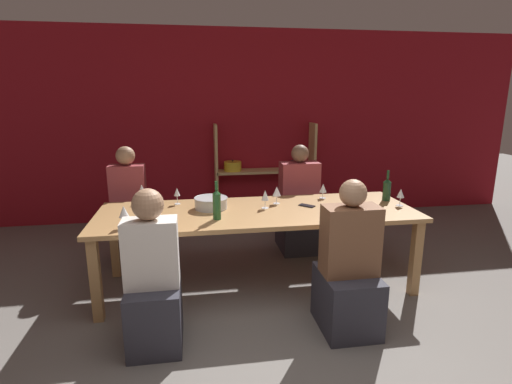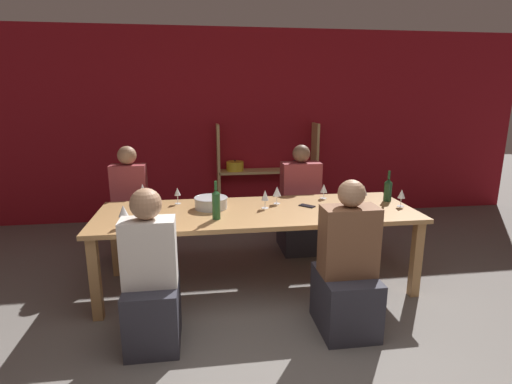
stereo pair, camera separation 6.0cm
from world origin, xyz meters
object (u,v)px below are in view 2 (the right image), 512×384
object	(u,v)px
wine_bottle_green	(216,204)
wine_glass_white_c	(123,212)
shelf_unit	(265,184)
wine_glass_red_a	(143,189)
wine_glass_red_b	(364,191)
person_far_b	(132,218)
wine_bottle_dark	(388,189)
wine_glass_red_d	(277,192)
dining_table	(258,217)
person_near_a	(152,288)
wine_glass_red_c	(324,189)
person_far_a	(300,213)
wine_glass_white_b	(177,192)
mixing_bowl	(211,202)
person_near_b	(347,277)
cell_phone	(307,206)
wine_glass_white_a	(402,195)
wine_glass_white_d	(265,196)

from	to	relation	value
wine_bottle_green	wine_glass_white_c	distance (m)	0.76
shelf_unit	wine_glass_red_a	distance (m)	2.27
wine_glass_red_b	person_far_b	xyz separation A→B (m)	(-2.35, 0.76, -0.41)
wine_bottle_dark	wine_glass_red_d	world-z (taller)	wine_bottle_dark
dining_table	person_near_a	xyz separation A→B (m)	(-0.89, -0.82, -0.24)
wine_glass_red_c	person_far_a	size ratio (longest dim) A/B	0.12
wine_glass_red_a	wine_glass_white_b	bearing A→B (deg)	-17.40
person_near_a	wine_glass_red_c	bearing A→B (deg)	35.12
person_far_b	person_far_a	bearing A→B (deg)	179.97
wine_glass_white_b	shelf_unit	bearing A→B (deg)	56.48
wine_glass_red_a	wine_glass_red_d	xyz separation A→B (m)	(1.31, -0.25, -0.01)
mixing_bowl	person_near_b	bearing A→B (deg)	-44.20
wine_glass_red_d	cell_phone	distance (m)	0.32
wine_bottle_green	cell_phone	xyz separation A→B (m)	(0.88, 0.27, -0.13)
wine_bottle_dark	wine_glass_white_c	bearing A→B (deg)	-169.55
wine_glass_red_c	wine_bottle_green	bearing A→B (deg)	-154.35
wine_glass_white_a	wine_glass_white_b	distance (m)	2.16
wine_glass_white_b	wine_glass_red_c	distance (m)	1.48
wine_bottle_dark	person_near_a	distance (m)	2.48
wine_bottle_dark	person_near_a	xyz separation A→B (m)	(-2.24, -0.96, -0.43)
wine_glass_red_c	person_near_a	xyz separation A→B (m)	(-1.63, -1.15, -0.41)
dining_table	wine_glass_white_c	xyz separation A→B (m)	(-1.14, -0.32, 0.20)
person_far_a	person_near_b	world-z (taller)	person_far_a
dining_table	cell_phone	size ratio (longest dim) A/B	18.76
wine_glass_white_b	person_near_b	xyz separation A→B (m)	(1.31, -1.17, -0.43)
wine_glass_white_b	wine_glass_red_d	distance (m)	0.98
mixing_bowl	person_far_b	world-z (taller)	person_far_b
mixing_bowl	wine_glass_red_a	bearing A→B (deg)	154.74
wine_glass_white_b	person_near_b	bearing A→B (deg)	-41.75
wine_glass_white_b	cell_phone	bearing A→B (deg)	-12.55
wine_glass_red_c	wine_glass_white_d	size ratio (longest dim) A/B	0.86
wine_bottle_dark	person_far_a	world-z (taller)	person_far_a
wine_glass_white_d	wine_glass_red_d	xyz separation A→B (m)	(0.14, 0.14, 0.00)
wine_glass_white_a	wine_glass_red_c	world-z (taller)	wine_glass_white_a
wine_bottle_green	person_near_b	xyz separation A→B (m)	(0.96, -0.62, -0.45)
mixing_bowl	wine_bottle_dark	size ratio (longest dim) A/B	1.02
dining_table	wine_glass_white_b	bearing A→B (deg)	155.79
wine_glass_white_c	wine_glass_red_c	bearing A→B (deg)	18.98
person_far_a	wine_glass_white_c	bearing A→B (deg)	33.31
cell_phone	shelf_unit	bearing A→B (deg)	91.87
dining_table	wine_glass_red_c	xyz separation A→B (m)	(0.74, 0.33, 0.17)
shelf_unit	cell_phone	bearing A→B (deg)	-88.13
dining_table	wine_glass_white_d	bearing A→B (deg)	33.91
wine_glass_white_b	wine_glass_red_d	size ratio (longest dim) A/B	0.94
wine_glass_red_a	person_far_b	world-z (taller)	person_far_b
mixing_bowl	wine_glass_white_b	world-z (taller)	wine_glass_white_b
wine_glass_white_c	person_near_b	size ratio (longest dim) A/B	0.15
wine_bottle_green	wine_glass_red_c	size ratio (longest dim) A/B	2.22
person_near_a	wine_glass_white_a	bearing A→B (deg)	18.26
mixing_bowl	wine_glass_red_c	size ratio (longest dim) A/B	2.10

